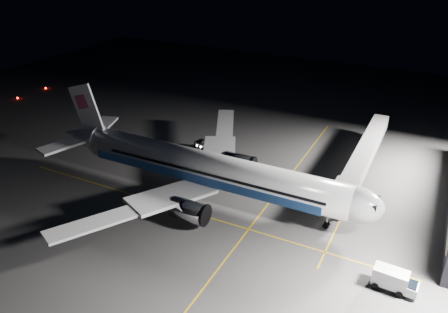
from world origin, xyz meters
TOP-DOWN VIEW (x-y plane):
  - ground at (0.00, 0.00)m, footprint 200.00×200.00m
  - guide_line_main at (10.00, 0.00)m, footprint 0.25×80.00m
  - guide_line_cross at (0.00, -6.00)m, footprint 70.00×0.25m
  - guide_line_side at (22.00, 10.00)m, footprint 0.25×40.00m
  - airliner at (-1.08, 0.00)m, footprint 61.48×54.22m
  - jet_bridge at (22.00, 18.06)m, footprint 3.60×34.40m
  - service_truck at (31.68, -9.21)m, footprint 5.67×2.74m
  - baggage_tug at (-10.69, 15.70)m, footprint 3.11×2.69m
  - safety_cone_a at (-5.34, 4.00)m, footprint 0.36×0.36m
  - safety_cone_b at (0.64, 8.33)m, footprint 0.36×0.36m
  - safety_cone_c at (-6.64, 13.80)m, footprint 0.44×0.44m

SIDE VIEW (x-z plane):
  - ground at x=0.00m, z-range 0.00..0.00m
  - guide_line_main at x=10.00m, z-range 0.00..0.01m
  - guide_line_cross at x=0.00m, z-range 0.00..0.01m
  - guide_line_side at x=22.00m, z-range 0.00..0.01m
  - safety_cone_b at x=0.64m, z-range 0.00..0.54m
  - safety_cone_a at x=-5.34m, z-range 0.00..0.54m
  - safety_cone_c at x=-6.64m, z-range 0.00..0.65m
  - baggage_tug at x=-10.69m, z-range -0.08..1.91m
  - service_truck at x=31.68m, z-range 0.10..2.93m
  - jet_bridge at x=22.00m, z-range 1.43..7.73m
  - airliner at x=-1.08m, z-range -3.16..13.48m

